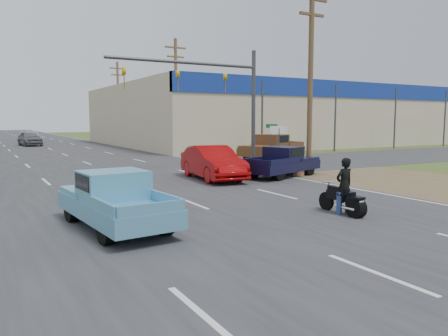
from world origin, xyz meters
TOP-DOWN VIEW (x-y plane):
  - ground at (0.00, 0.00)m, footprint 200.00×200.00m
  - main_road at (0.00, 40.00)m, footprint 15.00×180.00m
  - cross_road at (0.00, 18.00)m, footprint 120.00×10.00m
  - dirt_verge at (11.00, 10.00)m, footprint 8.00×18.00m
  - big_box_store at (32.00, 39.93)m, footprint 50.00×28.10m
  - utility_pole_1 at (9.50, 13.00)m, footprint 2.00×0.28m
  - utility_pole_2 at (9.50, 31.00)m, footprint 2.00×0.28m
  - utility_pole_3 at (9.50, 49.00)m, footprint 2.00×0.28m
  - tree_3 at (55.00, 70.00)m, footprint 8.40×8.40m
  - tree_5 at (30.00, 95.00)m, footprint 7.98×7.98m
  - barrel_0 at (8.00, 12.00)m, footprint 0.56×0.56m
  - barrel_1 at (8.40, 20.50)m, footprint 0.56×0.56m
  - lane_sign at (8.20, 14.00)m, footprint 1.20×0.08m
  - street_name_sign at (8.80, 15.50)m, footprint 0.80×0.08m
  - signal_mast at (5.82, 17.00)m, footprint 9.12×0.40m
  - red_convertible at (3.50, 12.96)m, footprint 2.21×5.02m
  - motorcycle at (3.22, 4.06)m, footprint 0.58×1.87m
  - rider at (3.22, 4.09)m, footprint 0.60×0.40m
  - blue_pickup at (-3.24, 5.99)m, footprint 2.17×4.74m
  - navy_pickup at (7.10, 12.13)m, footprint 4.90×3.15m
  - brown_pickup at (11.88, 19.77)m, footprint 5.92×3.90m
  - distant_car_grey at (-1.08, 46.94)m, footprint 2.44×4.86m
  - distant_car_silver at (-0.02, 55.46)m, footprint 2.41×5.08m

SIDE VIEW (x-z plane):
  - ground at x=0.00m, z-range 0.00..0.00m
  - dirt_verge at x=11.00m, z-range 0.00..0.01m
  - cross_road at x=0.00m, z-range 0.00..0.02m
  - main_road at x=0.00m, z-range 0.00..0.02m
  - motorcycle at x=3.22m, z-range -0.05..0.90m
  - barrel_0 at x=8.00m, z-range 0.00..1.00m
  - barrel_1 at x=8.40m, z-range 0.00..1.00m
  - distant_car_silver at x=-0.02m, z-range 0.00..1.43m
  - navy_pickup at x=7.10m, z-range 0.01..1.53m
  - blue_pickup at x=-3.24m, z-range 0.01..1.53m
  - distant_car_grey at x=-1.08m, z-range 0.00..1.59m
  - red_convertible at x=3.50m, z-range 0.00..1.60m
  - rider at x=3.22m, z-range 0.00..1.63m
  - brown_pickup at x=11.88m, z-range 0.01..1.84m
  - street_name_sign at x=8.80m, z-range 0.30..2.91m
  - lane_sign at x=8.20m, z-range 0.64..3.16m
  - big_box_store at x=32.00m, z-range 0.01..6.61m
  - signal_mast at x=5.82m, z-range 1.30..8.30m
  - utility_pole_1 at x=9.50m, z-range 0.32..10.32m
  - utility_pole_2 at x=9.50m, z-range 0.32..10.32m
  - utility_pole_3 at x=9.50m, z-range 0.32..10.32m
  - tree_5 at x=30.00m, z-range 0.94..10.82m
  - tree_3 at x=55.00m, z-range 0.99..11.39m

